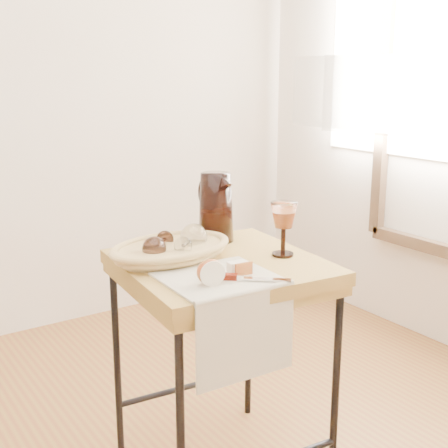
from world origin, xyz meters
TOP-DOWN VIEW (x-y plane):
  - side_table at (0.34, 0.28)m, footprint 0.64×0.64m
  - tea_towel at (0.24, 0.14)m, footprint 0.32×0.29m
  - bread_basket at (0.22, 0.38)m, footprint 0.39×0.29m
  - goblet_lying_a at (0.19, 0.40)m, footprint 0.14×0.13m
  - goblet_lying_b at (0.28, 0.36)m, footprint 0.16×0.16m
  - pitcher at (0.46, 0.48)m, footprint 0.18×0.25m
  - wine_goblet at (0.53, 0.21)m, footprint 0.11×0.11m
  - apple_half at (0.19, 0.11)m, footprint 0.08×0.06m
  - apple_wedge at (0.30, 0.13)m, footprint 0.06×0.03m
  - table_knife at (0.29, 0.08)m, footprint 0.19×0.18m

SIDE VIEW (x-z plane):
  - side_table at x=0.34m, z-range 0.00..0.74m
  - tea_towel at x=0.24m, z-range 0.74..0.75m
  - table_knife at x=0.29m, z-range 0.75..0.77m
  - bread_basket at x=0.22m, z-range 0.74..0.79m
  - apple_wedge at x=0.30m, z-range 0.75..0.79m
  - apple_half at x=0.19m, z-range 0.75..0.82m
  - goblet_lying_a at x=0.19m, z-range 0.75..0.83m
  - goblet_lying_b at x=0.28m, z-range 0.75..0.84m
  - wine_goblet at x=0.53m, z-range 0.74..0.92m
  - pitcher at x=0.46m, z-range 0.72..1.00m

